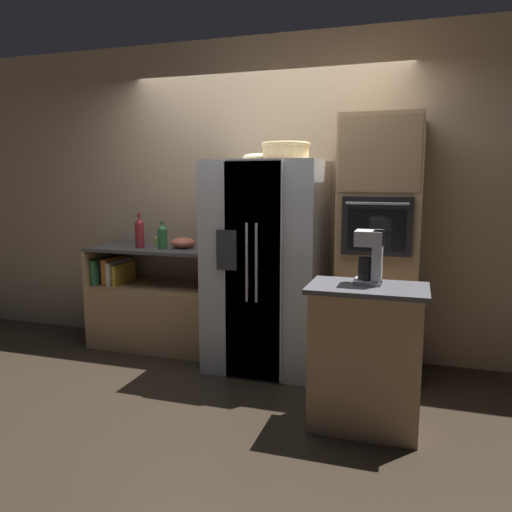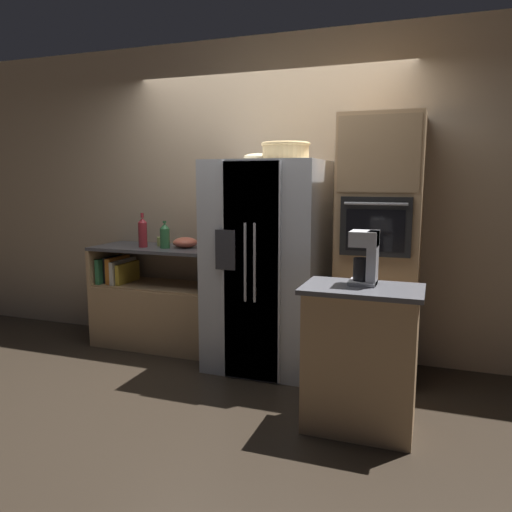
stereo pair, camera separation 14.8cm
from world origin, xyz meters
name	(u,v)px [view 1 (the left image)]	position (x,y,z in m)	size (l,w,h in m)	color
ground_plane	(248,365)	(0.00, 0.00, 0.00)	(20.00, 20.00, 0.00)	black
wall_back	(266,197)	(0.00, 0.52, 1.40)	(12.00, 0.06, 2.80)	tan
counter_left	(156,310)	(-0.98, 0.21, 0.35)	(1.22, 0.55, 0.94)	tan
refrigerator	(267,265)	(0.14, 0.08, 0.86)	(0.91, 0.84, 1.71)	silver
wall_oven	(379,248)	(1.03, 0.17, 1.02)	(0.61, 0.69, 2.04)	tan
island_counter	(366,356)	(1.04, -0.77, 0.46)	(0.72, 0.47, 0.91)	tan
wicker_basket	(286,150)	(0.30, 0.04, 1.79)	(0.38, 0.38, 0.14)	tan
fruit_bowl	(258,157)	(0.03, 0.17, 1.74)	(0.25, 0.25, 0.06)	beige
bottle_tall	(140,233)	(-1.09, 0.15, 1.08)	(0.08, 0.08, 0.32)	maroon
bottle_short	(162,236)	(-0.87, 0.15, 1.06)	(0.09, 0.09, 0.25)	#33723F
mug	(159,242)	(-0.98, 0.30, 0.98)	(0.12, 0.09, 0.08)	#B2D166
mixing_bowl	(183,243)	(-0.71, 0.25, 0.99)	(0.23, 0.23, 0.09)	#DB664C
coffee_maker	(372,255)	(1.05, -0.70, 1.10)	(0.17, 0.18, 0.33)	#B2B2B7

